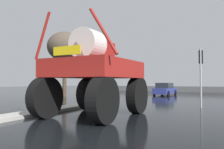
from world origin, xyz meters
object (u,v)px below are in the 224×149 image
object	(u,v)px
sedan_ahead	(165,89)
traffic_signal_near_left	(90,73)
traffic_signal_near_right	(201,65)
oversize_sprayer	(94,74)
bare_tree_left	(65,47)

from	to	relation	value
sedan_ahead	traffic_signal_near_left	xyz separation A→B (m)	(-3.14, -12.41, 1.62)
traffic_signal_near_left	traffic_signal_near_right	size ratio (longest dim) A/B	0.86
oversize_sprayer	sedan_ahead	bearing A→B (deg)	4.98
sedan_ahead	traffic_signal_near_left	size ratio (longest dim) A/B	1.33
traffic_signal_near_left	traffic_signal_near_right	distance (m)	8.19
sedan_ahead	bare_tree_left	size ratio (longest dim) A/B	0.59
traffic_signal_near_left	bare_tree_left	xyz separation A→B (m)	(-6.54, 5.37, 3.22)
traffic_signal_near_left	bare_tree_left	bearing A→B (deg)	140.64
oversize_sprayer	traffic_signal_near_right	distance (m)	7.46
sedan_ahead	traffic_signal_near_left	bearing A→B (deg)	172.69
sedan_ahead	traffic_signal_near_right	world-z (taller)	traffic_signal_near_right
oversize_sprayer	bare_tree_left	distance (m)	15.81
oversize_sprayer	traffic_signal_near_right	bearing A→B (deg)	-33.07
oversize_sprayer	bare_tree_left	bearing A→B (deg)	45.15
bare_tree_left	traffic_signal_near_left	bearing A→B (deg)	-39.36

